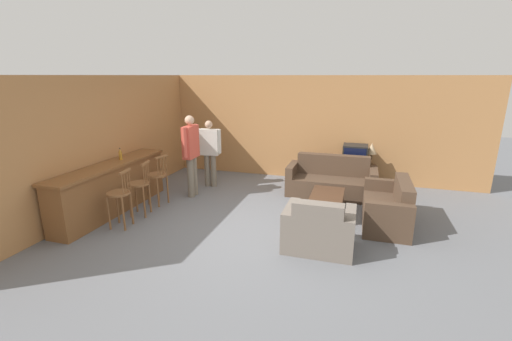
% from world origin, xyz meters
% --- Properties ---
extents(ground_plane, '(24.00, 24.00, 0.00)m').
position_xyz_m(ground_plane, '(0.00, 0.00, 0.00)').
color(ground_plane, slate).
extents(wall_back, '(9.40, 0.08, 2.60)m').
position_xyz_m(wall_back, '(0.00, 3.46, 1.30)').
color(wall_back, '#B27A47').
rests_on(wall_back, ground_plane).
extents(wall_left, '(0.08, 8.46, 2.60)m').
position_xyz_m(wall_left, '(-3.11, 1.23, 1.30)').
color(wall_left, '#B27A47').
rests_on(wall_left, ground_plane).
extents(bar_counter, '(0.55, 2.84, 0.96)m').
position_xyz_m(bar_counter, '(-2.77, 0.04, 0.49)').
color(bar_counter, brown).
rests_on(bar_counter, ground_plane).
extents(bar_chair_near, '(0.44, 0.44, 1.05)m').
position_xyz_m(bar_chair_near, '(-2.15, -0.52, 0.56)').
color(bar_chair_near, brown).
rests_on(bar_chair_near, ground_plane).
extents(bar_chair_mid, '(0.47, 0.47, 1.05)m').
position_xyz_m(bar_chair_mid, '(-2.15, 0.05, 0.56)').
color(bar_chair_mid, brown).
rests_on(bar_chair_mid, ground_plane).
extents(bar_chair_far, '(0.47, 0.47, 1.05)m').
position_xyz_m(bar_chair_far, '(-2.15, 0.66, 0.56)').
color(bar_chair_far, brown).
rests_on(bar_chair_far, ground_plane).
extents(couch_far, '(1.92, 0.82, 0.87)m').
position_xyz_m(couch_far, '(1.23, 2.29, 0.31)').
color(couch_far, '#4C3828').
rests_on(couch_far, ground_plane).
extents(armchair_near, '(1.05, 0.78, 0.84)m').
position_xyz_m(armchair_near, '(1.27, -0.33, 0.31)').
color(armchair_near, '#70665B').
rests_on(armchair_near, ground_plane).
extents(loveseat_right, '(0.76, 1.52, 0.83)m').
position_xyz_m(loveseat_right, '(2.35, 0.97, 0.30)').
color(loveseat_right, '#4C3828').
rests_on(loveseat_right, ground_plane).
extents(coffee_table, '(0.60, 1.03, 0.42)m').
position_xyz_m(coffee_table, '(1.25, 1.07, 0.36)').
color(coffee_table, '#472D1E').
rests_on(coffee_table, ground_plane).
extents(tv_unit, '(1.01, 0.53, 0.52)m').
position_xyz_m(tv_unit, '(1.68, 3.08, 0.26)').
color(tv_unit, '#513823').
rests_on(tv_unit, ground_plane).
extents(tv, '(0.56, 0.49, 0.49)m').
position_xyz_m(tv, '(1.68, 3.08, 0.77)').
color(tv, black).
rests_on(tv, tv_unit).
extents(bottle, '(0.06, 0.06, 0.24)m').
position_xyz_m(bottle, '(-2.78, 0.39, 1.07)').
color(bottle, '#B27A23').
rests_on(bottle, bar_counter).
extents(table_lamp, '(0.24, 0.24, 0.56)m').
position_xyz_m(table_lamp, '(2.05, 3.08, 0.93)').
color(table_lamp, brown).
rests_on(table_lamp, tv_unit).
extents(person_by_window, '(0.56, 0.23, 1.59)m').
position_xyz_m(person_by_window, '(-1.61, 2.06, 0.89)').
color(person_by_window, '#756B5B').
rests_on(person_by_window, ground_plane).
extents(person_by_counter, '(0.20, 0.62, 1.78)m').
position_xyz_m(person_by_counter, '(-1.71, 1.32, 1.01)').
color(person_by_counter, '#756B5B').
rests_on(person_by_counter, ground_plane).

